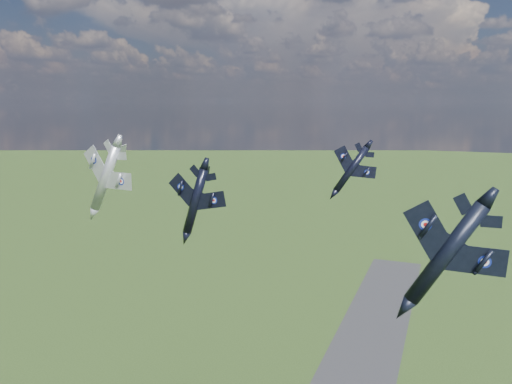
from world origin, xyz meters
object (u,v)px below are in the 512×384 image
at_px(jet_lead_navy, 195,201).
at_px(jet_left_silver, 105,178).
at_px(jet_right_navy, 446,254).
at_px(jet_high_navy, 351,169).

relative_size(jet_lead_navy, jet_left_silver, 0.88).
bearing_deg(jet_right_navy, jet_left_silver, 150.41).
distance_m(jet_right_navy, jet_high_navy, 52.14).
bearing_deg(jet_lead_navy, jet_right_navy, -33.94).
height_order(jet_right_navy, jet_left_silver, jet_left_silver).
relative_size(jet_lead_navy, jet_high_navy, 1.08).
distance_m(jet_high_navy, jet_left_silver, 44.07).
bearing_deg(jet_left_silver, jet_high_navy, 45.37).
distance_m(jet_lead_navy, jet_left_silver, 16.27).
bearing_deg(jet_high_navy, jet_lead_navy, -144.95).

